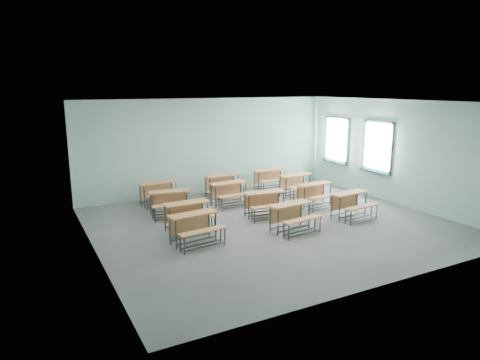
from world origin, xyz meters
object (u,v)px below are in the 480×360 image
at_px(desk_unit_r0c1, 293,213).
at_px(desk_unit_r1c1, 266,201).
at_px(desk_unit_r3c0, 160,190).
at_px(desk_unit_r0c0, 195,224).
at_px(desk_unit_r3c2, 271,176).
at_px(desk_unit_r0c2, 352,201).
at_px(desk_unit_r2c0, 171,200).
at_px(desk_unit_r1c2, 317,192).
at_px(desk_unit_r2c1, 230,190).
at_px(desk_unit_r2c2, 297,182).
at_px(desk_unit_r3c1, 223,182).
at_px(desk_unit_r1c0, 188,212).

distance_m(desk_unit_r0c1, desk_unit_r1c1, 1.35).
bearing_deg(desk_unit_r3c0, desk_unit_r0c0, -100.83).
bearing_deg(desk_unit_r3c2, desk_unit_r0c1, -110.67).
xyz_separation_m(desk_unit_r3c0, desk_unit_r3c2, (4.09, 0.12, 0.00)).
height_order(desk_unit_r0c1, desk_unit_r3c0, same).
distance_m(desk_unit_r0c2, desk_unit_r2c0, 5.04).
relative_size(desk_unit_r1c2, desk_unit_r2c1, 1.02).
height_order(desk_unit_r2c2, desk_unit_r3c1, same).
height_order(desk_unit_r0c2, desk_unit_r2c2, same).
distance_m(desk_unit_r0c2, desk_unit_r2c2, 2.72).
bearing_deg(desk_unit_r1c2, desk_unit_r3c0, 145.41).
distance_m(desk_unit_r0c0, desk_unit_r0c2, 4.58).
bearing_deg(desk_unit_r2c1, desk_unit_r3c2, 25.27).
height_order(desk_unit_r1c1, desk_unit_r2c1, same).
distance_m(desk_unit_r0c2, desk_unit_r1c0, 4.52).
relative_size(desk_unit_r1c2, desk_unit_r3c2, 1.00).
relative_size(desk_unit_r1c1, desk_unit_r3c2, 1.02).
bearing_deg(desk_unit_r0c1, desk_unit_r1c1, 81.48).
bearing_deg(desk_unit_r3c1, desk_unit_r2c2, -28.96).
bearing_deg(desk_unit_r2c2, desk_unit_r0c1, -133.41).
distance_m(desk_unit_r1c2, desk_unit_r2c2, 1.40).
bearing_deg(desk_unit_r1c0, desk_unit_r1c2, -0.81).
bearing_deg(desk_unit_r2c0, desk_unit_r1c2, -8.80).
bearing_deg(desk_unit_r1c1, desk_unit_r0c1, -84.42).
distance_m(desk_unit_r0c2, desk_unit_r3c0, 5.70).
relative_size(desk_unit_r1c2, desk_unit_r2c0, 0.98).
xyz_separation_m(desk_unit_r1c1, desk_unit_r3c2, (1.85, 2.68, 0.00)).
relative_size(desk_unit_r1c0, desk_unit_r1c1, 0.97).
bearing_deg(desk_unit_r2c0, desk_unit_r0c1, -42.97).
height_order(desk_unit_r0c2, desk_unit_r1c1, same).
height_order(desk_unit_r1c0, desk_unit_r1c2, same).
height_order(desk_unit_r0c1, desk_unit_r2c1, same).
xyz_separation_m(desk_unit_r2c0, desk_unit_r3c0, (0.08, 1.24, 0.00)).
xyz_separation_m(desk_unit_r2c2, desk_unit_r3c0, (-4.38, 1.02, 0.00)).
relative_size(desk_unit_r3c0, desk_unit_r3c1, 1.05).
bearing_deg(desk_unit_r2c1, desk_unit_r0c0, -133.19).
height_order(desk_unit_r1c0, desk_unit_r2c2, same).
distance_m(desk_unit_r0c0, desk_unit_r1c0, 1.01).
bearing_deg(desk_unit_r0c1, desk_unit_r3c0, 111.92).
bearing_deg(desk_unit_r2c1, desk_unit_r1c1, -79.78).
height_order(desk_unit_r1c1, desk_unit_r3c0, same).
relative_size(desk_unit_r0c0, desk_unit_r3c0, 1.01).
distance_m(desk_unit_r0c0, desk_unit_r1c2, 4.56).
bearing_deg(desk_unit_r0c2, desk_unit_r0c0, 171.51).
bearing_deg(desk_unit_r2c0, desk_unit_r2c2, 9.40).
height_order(desk_unit_r1c1, desk_unit_r3c1, same).
xyz_separation_m(desk_unit_r2c0, desk_unit_r2c1, (1.96, 0.18, 0.00)).
xyz_separation_m(desk_unit_r1c2, desk_unit_r3c2, (-0.04, 2.52, 0.00)).
bearing_deg(desk_unit_r0c0, desk_unit_r2c2, 21.58).
height_order(desk_unit_r1c2, desk_unit_r3c2, same).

